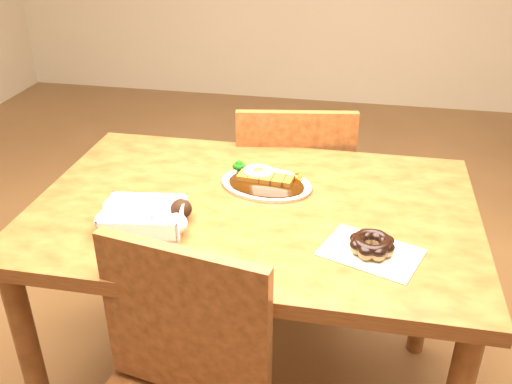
% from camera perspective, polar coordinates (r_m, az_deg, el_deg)
% --- Properties ---
extents(table, '(1.20, 0.80, 0.75)m').
position_cam_1_polar(table, '(1.61, -0.22, -4.29)').
color(table, '#4F270F').
rests_on(table, ground).
extents(chair_far, '(0.48, 0.48, 0.87)m').
position_cam_1_polar(chair_far, '(2.15, 3.68, -0.64)').
color(chair_far, '#4F270F').
rests_on(chair_far, ground).
extents(katsu_curry_plate, '(0.29, 0.23, 0.05)m').
position_cam_1_polar(katsu_curry_plate, '(1.65, 0.92, 1.05)').
color(katsu_curry_plate, white).
rests_on(katsu_curry_plate, table).
extents(donut_box, '(0.24, 0.18, 0.06)m').
position_cam_1_polar(donut_box, '(1.48, -11.12, -2.38)').
color(donut_box, white).
rests_on(donut_box, table).
extents(pon_de_ring, '(0.26, 0.23, 0.04)m').
position_cam_1_polar(pon_de_ring, '(1.38, 11.50, -5.21)').
color(pon_de_ring, silver).
rests_on(pon_de_ring, table).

